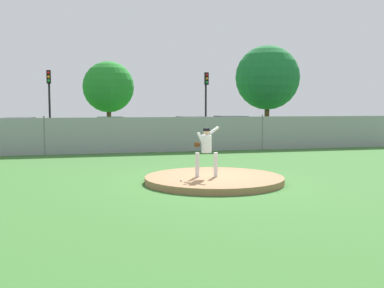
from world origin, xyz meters
TOP-DOWN VIEW (x-y plane):
  - ground_plane at (0.00, 6.00)m, footprint 80.00×80.00m
  - asphalt_strip at (0.00, 14.50)m, footprint 44.00×7.00m
  - pitchers_mound at (0.00, 0.00)m, footprint 4.46×4.46m
  - pitcher_youth at (-0.28, -0.02)m, footprint 0.82×0.32m
  - baseball at (-1.24, -0.70)m, footprint 0.07×0.07m
  - chainlink_fence at (0.00, 10.00)m, footprint 29.38×0.07m
  - parked_car_silver at (-2.30, 14.09)m, footprint 1.81×4.19m
  - parked_car_charcoal at (2.87, 14.22)m, footprint 1.99×4.54m
  - parked_car_champagne at (10.88, 14.55)m, footprint 1.93×4.14m
  - parked_car_navy at (5.61, 14.73)m, footprint 1.86×4.47m
  - parked_car_burgundy at (-7.61, 14.52)m, footprint 2.00×4.68m
  - traffic_cone_orange at (-5.87, 11.93)m, footprint 0.40×0.40m
  - traffic_light_near at (-6.08, 18.71)m, footprint 0.28×0.46m
  - traffic_light_far at (5.03, 18.68)m, footprint 0.28×0.46m
  - tree_bushy_near at (-1.74, 23.97)m, footprint 4.15×4.15m
  - tree_broad_right at (11.65, 22.74)m, footprint 5.49×5.49m

SIDE VIEW (x-z plane):
  - ground_plane at x=0.00m, z-range 0.00..0.00m
  - asphalt_strip at x=0.00m, z-range 0.00..0.01m
  - pitchers_mound at x=0.00m, z-range 0.00..0.20m
  - baseball at x=-1.24m, z-range 0.20..0.28m
  - traffic_cone_orange at x=-5.87m, z-range -0.01..0.54m
  - parked_car_champagne at x=10.88m, z-range -0.04..1.64m
  - parked_car_silver at x=-2.30m, z-range -0.05..1.74m
  - parked_car_burgundy at x=-7.61m, z-range -0.05..1.73m
  - parked_car_charcoal at x=2.87m, z-range -0.05..1.75m
  - parked_car_navy at x=5.61m, z-range -0.05..1.75m
  - chainlink_fence at x=0.00m, z-range -0.05..1.92m
  - pitcher_youth at x=-0.28m, z-range 0.35..1.98m
  - traffic_light_near at x=-6.08m, z-range 0.89..5.77m
  - traffic_light_far at x=5.03m, z-range 0.90..5.81m
  - tree_bushy_near at x=-1.74m, z-range 0.95..7.03m
  - tree_broad_right at x=11.65m, z-range 1.06..8.68m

